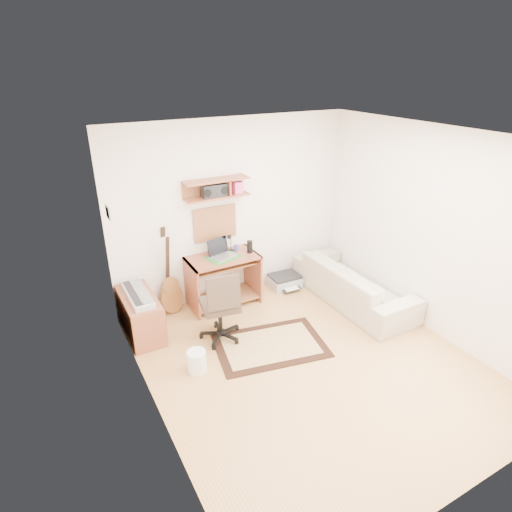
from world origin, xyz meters
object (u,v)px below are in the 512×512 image
printer (285,281)px  sofa (354,277)px  task_chair (220,305)px  desk (223,280)px  cabinet (140,315)px

printer → sofa: (0.64, -0.86, 0.31)m
printer → sofa: 1.12m
task_chair → printer: size_ratio=2.09×
desk → printer: (1.06, 0.01, -0.29)m
task_chair → cabinet: 1.07m
desk → cabinet: desk is taller
task_chair → printer: task_chair is taller
desk → printer: size_ratio=2.11×
cabinet → sofa: sofa is taller
sofa → task_chair: bearing=87.8°
desk → task_chair: 0.88m
cabinet → printer: cabinet is taller
printer → cabinet: bearing=-172.8°
task_chair → cabinet: (-0.86, 0.60, -0.22)m
printer → sofa: size_ratio=0.24×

